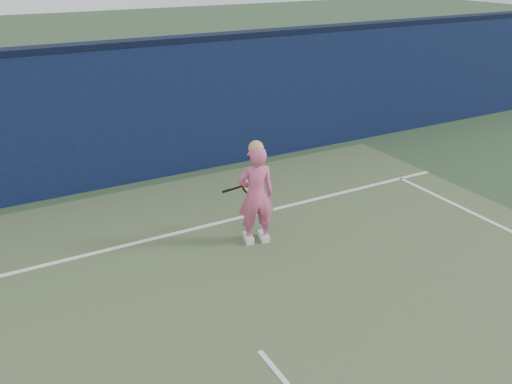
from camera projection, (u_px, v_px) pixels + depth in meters
backstop_wall at (112, 118)px, 9.82m from camera, size 24.00×0.40×2.50m
wall_cap at (104, 45)px, 9.29m from camera, size 24.00×0.42×0.10m
player at (256, 194)px, 7.92m from camera, size 0.62×0.49×1.59m
racket at (250, 185)px, 8.29m from camera, size 0.60×0.28×0.34m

